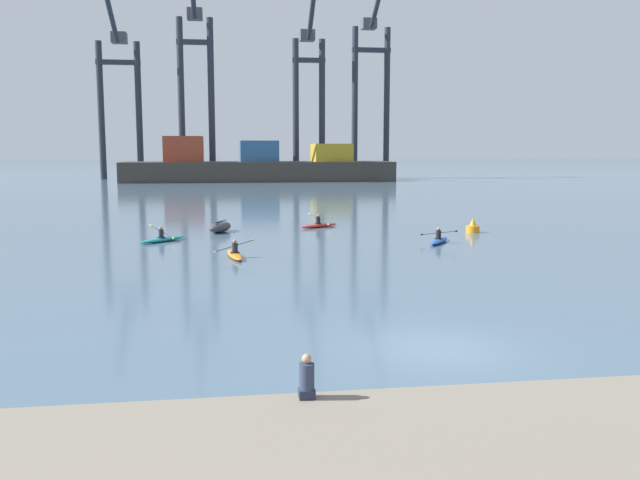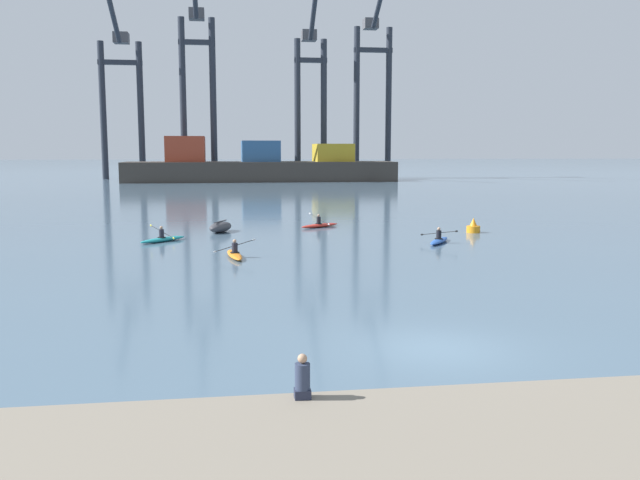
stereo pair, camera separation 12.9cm
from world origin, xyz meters
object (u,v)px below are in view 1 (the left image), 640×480
object	(u,v)px
kayak_blue	(439,240)
kayak_teal	(162,239)
seated_onlooker	(307,379)
gantry_crane_west	(119,85)
container_barge	(257,166)
gantry_crane_east	(372,79)
kayak_red	(319,225)
capsized_dinghy	(220,227)
gantry_crane_west_mid	(196,75)
gantry_crane_east_mid	(309,83)
channel_buoy	(473,227)
kayak_orange	(235,254)

from	to	relation	value
kayak_blue	kayak_teal	world-z (taller)	kayak_teal
kayak_blue	seated_onlooker	bearing A→B (deg)	-113.58
kayak_teal	gantry_crane_west	bearing A→B (deg)	99.41
container_barge	gantry_crane_east	world-z (taller)	gantry_crane_east
kayak_red	seated_onlooker	bearing A→B (deg)	-98.64
kayak_blue	kayak_red	distance (m)	10.86
capsized_dinghy	kayak_red	world-z (taller)	kayak_red
gantry_crane_east	kayak_teal	size ratio (longest dim) A/B	13.80
container_barge	capsized_dinghy	distance (m)	75.52
gantry_crane_east	container_barge	bearing A→B (deg)	-153.34
gantry_crane_west_mid	seated_onlooker	xyz separation A→B (m)	(5.88, -114.92, -18.14)
kayak_blue	seated_onlooker	distance (m)	27.89
gantry_crane_east	capsized_dinghy	world-z (taller)	gantry_crane_east
container_barge	gantry_crane_east_mid	bearing A→B (deg)	40.78
container_barge	kayak_teal	size ratio (longest dim) A/B	16.67
channel_buoy	seated_onlooker	distance (m)	33.69
kayak_teal	container_barge	bearing A→B (deg)	82.90
gantry_crane_east	kayak_blue	world-z (taller)	gantry_crane_east
capsized_dinghy	kayak_blue	size ratio (longest dim) A/B	0.88
gantry_crane_east	gantry_crane_west_mid	bearing A→B (deg)	-172.04
gantry_crane_east_mid	kayak_blue	size ratio (longest dim) A/B	12.20
channel_buoy	gantry_crane_west	bearing A→B (deg)	111.48
capsized_dinghy	gantry_crane_east	bearing A→B (deg)	71.07
kayak_orange	kayak_red	bearing A→B (deg)	64.06
gantry_crane_west	gantry_crane_east_mid	xyz separation A→B (m)	(35.71, -3.00, 0.68)
gantry_crane_east_mid	kayak_teal	world-z (taller)	gantry_crane_east_mid
gantry_crane_east_mid	channel_buoy	size ratio (longest dim) A/B	39.03
capsized_dinghy	kayak_orange	distance (m)	10.93
gantry_crane_east	kayak_orange	bearing A→B (deg)	-106.54
kayak_red	gantry_crane_west_mid	bearing A→B (deg)	97.92
kayak_blue	gantry_crane_east_mid	bearing A→B (deg)	87.38
gantry_crane_west_mid	kayak_red	world-z (taller)	gantry_crane_west_mid
container_barge	kayak_red	world-z (taller)	container_barge
gantry_crane_east_mid	kayak_teal	xyz separation A→B (m)	(-20.52, -88.63, -18.05)
gantry_crane_east	channel_buoy	xyz separation A→B (m)	(-13.03, -89.52, -19.14)
container_barge	kayak_blue	world-z (taller)	container_barge
gantry_crane_west	kayak_red	distance (m)	90.87
container_barge	kayak_blue	xyz separation A→B (m)	(6.43, -82.40, -2.44)
gantry_crane_west_mid	kayak_orange	bearing A→B (deg)	-86.98
kayak_teal	gantry_crane_east	bearing A→B (deg)	69.97
capsized_dinghy	kayak_blue	xyz separation A→B (m)	(12.89, -7.19, -0.18)
container_barge	capsized_dinghy	xyz separation A→B (m)	(-6.46, -75.21, -2.26)
gantry_crane_west	gantry_crane_west_mid	size ratio (longest dim) A/B	0.91
gantry_crane_east_mid	kayak_red	size ratio (longest dim) A/B	12.38
gantry_crane_east	kayak_red	distance (m)	90.09
gantry_crane_west_mid	gantry_crane_east_mid	size ratio (longest dim) A/B	0.97
container_barge	gantry_crane_east_mid	distance (m)	20.99
kayak_red	seated_onlooker	size ratio (longest dim) A/B	3.52
channel_buoy	kayak_blue	world-z (taller)	channel_buoy
kayak_red	kayak_orange	distance (m)	14.29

